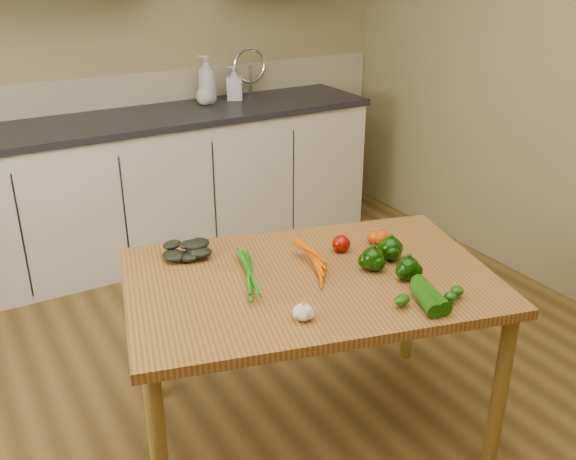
{
  "coord_description": "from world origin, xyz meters",
  "views": [
    {
      "loc": [
        -0.97,
        -1.51,
        1.83
      ],
      "look_at": [
        0.2,
        0.5,
        0.8
      ],
      "focal_mm": 40.0,
      "sensor_mm": 36.0,
      "label": 1
    }
  ],
  "objects_px": {
    "soap_bottle_c": "(205,93)",
    "tomato_c": "(381,238)",
    "pepper_a": "(373,259)",
    "soap_bottle_b": "(234,83)",
    "zucchini_b": "(426,299)",
    "soap_bottle_a": "(207,79)",
    "carrot_bunch": "(294,264)",
    "pepper_b": "(391,249)",
    "zucchini_a": "(431,295)",
    "leafy_greens": "(184,245)",
    "pepper_c": "(408,268)",
    "tomato_b": "(375,238)",
    "garlic_bulb": "(303,312)",
    "table": "(310,295)"
  },
  "relations": [
    {
      "from": "carrot_bunch",
      "to": "tomato_c",
      "type": "bearing_deg",
      "value": 18.37
    },
    {
      "from": "pepper_c",
      "to": "tomato_c",
      "type": "bearing_deg",
      "value": 71.12
    },
    {
      "from": "soap_bottle_b",
      "to": "leafy_greens",
      "type": "height_order",
      "value": "soap_bottle_b"
    },
    {
      "from": "soap_bottle_b",
      "to": "pepper_b",
      "type": "distance_m",
      "value": 2.14
    },
    {
      "from": "leafy_greens",
      "to": "tomato_b",
      "type": "relative_size",
      "value": 3.12
    },
    {
      "from": "soap_bottle_c",
      "to": "tomato_c",
      "type": "height_order",
      "value": "soap_bottle_c"
    },
    {
      "from": "soap_bottle_b",
      "to": "carrot_bunch",
      "type": "xyz_separation_m",
      "value": [
        -0.73,
        -2.0,
        -0.26
      ]
    },
    {
      "from": "tomato_b",
      "to": "soap_bottle_b",
      "type": "bearing_deg",
      "value": 80.78
    },
    {
      "from": "pepper_b",
      "to": "tomato_c",
      "type": "xyz_separation_m",
      "value": [
        0.05,
        0.12,
        -0.01
      ]
    },
    {
      "from": "soap_bottle_c",
      "to": "zucchini_b",
      "type": "bearing_deg",
      "value": -0.05
    },
    {
      "from": "table",
      "to": "zucchini_b",
      "type": "relative_size",
      "value": 8.56
    },
    {
      "from": "soap_bottle_a",
      "to": "soap_bottle_c",
      "type": "bearing_deg",
      "value": -25.07
    },
    {
      "from": "pepper_a",
      "to": "pepper_c",
      "type": "relative_size",
      "value": 1.03
    },
    {
      "from": "tomato_c",
      "to": "zucchini_b",
      "type": "xyz_separation_m",
      "value": [
        -0.17,
        -0.46,
        -0.0
      ]
    },
    {
      "from": "pepper_b",
      "to": "soap_bottle_a",
      "type": "bearing_deg",
      "value": 85.72
    },
    {
      "from": "zucchini_a",
      "to": "soap_bottle_c",
      "type": "bearing_deg",
      "value": 84.92
    },
    {
      "from": "carrot_bunch",
      "to": "tomato_b",
      "type": "xyz_separation_m",
      "value": [
        0.41,
        0.05,
        -0.01
      ]
    },
    {
      "from": "garlic_bulb",
      "to": "zucchini_b",
      "type": "height_order",
      "value": "garlic_bulb"
    },
    {
      "from": "tomato_c",
      "to": "zucchini_b",
      "type": "distance_m",
      "value": 0.49
    },
    {
      "from": "carrot_bunch",
      "to": "tomato_c",
      "type": "relative_size",
      "value": 3.56
    },
    {
      "from": "soap_bottle_a",
      "to": "zucchini_b",
      "type": "distance_m",
      "value": 2.47
    },
    {
      "from": "garlic_bulb",
      "to": "tomato_c",
      "type": "relative_size",
      "value": 0.95
    },
    {
      "from": "soap_bottle_a",
      "to": "garlic_bulb",
      "type": "distance_m",
      "value": 2.42
    },
    {
      "from": "soap_bottle_c",
      "to": "tomato_b",
      "type": "relative_size",
      "value": 2.38
    },
    {
      "from": "garlic_bulb",
      "to": "zucchini_a",
      "type": "xyz_separation_m",
      "value": [
        0.43,
        -0.12,
        0.0
      ]
    },
    {
      "from": "table",
      "to": "zucchini_b",
      "type": "bearing_deg",
      "value": -44.24
    },
    {
      "from": "garlic_bulb",
      "to": "pepper_c",
      "type": "xyz_separation_m",
      "value": [
        0.47,
        0.05,
        0.02
      ]
    },
    {
      "from": "soap_bottle_a",
      "to": "carrot_bunch",
      "type": "height_order",
      "value": "soap_bottle_a"
    },
    {
      "from": "soap_bottle_b",
      "to": "pepper_a",
      "type": "distance_m",
      "value": 2.19
    },
    {
      "from": "soap_bottle_b",
      "to": "carrot_bunch",
      "type": "relative_size",
      "value": 0.88
    },
    {
      "from": "carrot_bunch",
      "to": "soap_bottle_b",
      "type": "bearing_deg",
      "value": 84.55
    },
    {
      "from": "pepper_a",
      "to": "tomato_c",
      "type": "relative_size",
      "value": 1.28
    },
    {
      "from": "pepper_a",
      "to": "zucchini_a",
      "type": "distance_m",
      "value": 0.29
    },
    {
      "from": "soap_bottle_a",
      "to": "zucchini_b",
      "type": "relative_size",
      "value": 1.7
    },
    {
      "from": "pepper_a",
      "to": "pepper_c",
      "type": "bearing_deg",
      "value": -61.18
    },
    {
      "from": "pepper_a",
      "to": "table",
      "type": "bearing_deg",
      "value": 162.73
    },
    {
      "from": "carrot_bunch",
      "to": "garlic_bulb",
      "type": "height_order",
      "value": "carrot_bunch"
    },
    {
      "from": "zucchini_a",
      "to": "zucchini_b",
      "type": "bearing_deg",
      "value": -160.49
    },
    {
      "from": "zucchini_a",
      "to": "soap_bottle_b",
      "type": "bearing_deg",
      "value": 79.77
    },
    {
      "from": "pepper_a",
      "to": "zucchini_a",
      "type": "relative_size",
      "value": 0.44
    },
    {
      "from": "soap_bottle_b",
      "to": "soap_bottle_c",
      "type": "distance_m",
      "value": 0.23
    },
    {
      "from": "garlic_bulb",
      "to": "pepper_c",
      "type": "distance_m",
      "value": 0.48
    },
    {
      "from": "zucchini_a",
      "to": "zucchini_b",
      "type": "distance_m",
      "value": 0.03
    },
    {
      "from": "soap_bottle_c",
      "to": "leafy_greens",
      "type": "distance_m",
      "value": 1.84
    },
    {
      "from": "soap_bottle_a",
      "to": "soap_bottle_c",
      "type": "distance_m",
      "value": 0.09
    },
    {
      "from": "garlic_bulb",
      "to": "pepper_c",
      "type": "bearing_deg",
      "value": 5.68
    },
    {
      "from": "tomato_c",
      "to": "carrot_bunch",
      "type": "bearing_deg",
      "value": -176.22
    },
    {
      "from": "carrot_bunch",
      "to": "pepper_c",
      "type": "bearing_deg",
      "value": -22.7
    },
    {
      "from": "pepper_a",
      "to": "pepper_b",
      "type": "height_order",
      "value": "pepper_b"
    },
    {
      "from": "tomato_b",
      "to": "pepper_a",
      "type": "bearing_deg",
      "value": -129.36
    }
  ]
}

